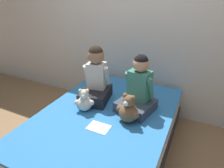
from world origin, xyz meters
TOP-DOWN VIEW (x-y plane):
  - ground_plane at (0.00, 0.00)m, footprint 14.00×14.00m
  - wall_behind_bed at (0.00, 1.02)m, footprint 8.00×0.06m
  - bed at (0.00, 0.00)m, footprint 1.33×1.88m
  - child_on_left at (-0.24, 0.25)m, footprint 0.37×0.45m
  - child_on_right at (0.27, 0.24)m, footprint 0.42×0.42m
  - teddy_bear_held_by_left_child at (-0.24, -0.03)m, footprint 0.20×0.16m
  - teddy_bear_held_by_right_child at (0.26, -0.01)m, footprint 0.25×0.19m
  - sign_card at (0.05, -0.23)m, footprint 0.21×0.15m

SIDE VIEW (x-z plane):
  - ground_plane at x=0.00m, z-range 0.00..0.00m
  - bed at x=0.00m, z-range 0.00..0.47m
  - sign_card at x=0.05m, z-range 0.47..0.47m
  - teddy_bear_held_by_left_child at x=-0.24m, z-range 0.45..0.70m
  - teddy_bear_held_by_right_child at x=0.26m, z-range 0.44..0.75m
  - child_on_right at x=0.27m, z-range 0.40..1.02m
  - child_on_left at x=-0.24m, z-range 0.41..1.06m
  - wall_behind_bed at x=0.00m, z-range 0.00..2.50m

